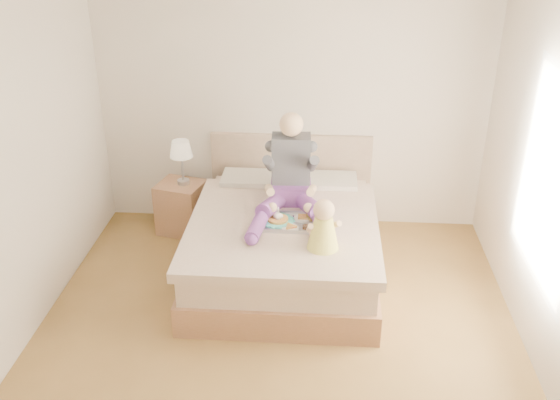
# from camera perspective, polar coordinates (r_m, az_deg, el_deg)

# --- Properties ---
(room) EXTENTS (4.02, 4.22, 2.71)m
(room) POSITION_cam_1_polar(r_m,az_deg,el_deg) (4.42, 0.61, 2.80)
(room) COLOR brown
(room) RESTS_ON ground
(bed) EXTENTS (1.70, 2.18, 1.00)m
(bed) POSITION_cam_1_polar(r_m,az_deg,el_deg) (5.92, 0.43, -3.58)
(bed) COLOR brown
(bed) RESTS_ON ground
(nightstand) EXTENTS (0.53, 0.50, 0.55)m
(nightstand) POSITION_cam_1_polar(r_m,az_deg,el_deg) (6.68, -8.99, -0.66)
(nightstand) COLOR brown
(nightstand) RESTS_ON ground
(lamp) EXTENTS (0.23, 0.23, 0.47)m
(lamp) POSITION_cam_1_polar(r_m,az_deg,el_deg) (6.41, -9.03, 4.41)
(lamp) COLOR #B6B8BE
(lamp) RESTS_ON nightstand
(adult) EXTENTS (0.76, 1.09, 0.90)m
(adult) POSITION_cam_1_polar(r_m,az_deg,el_deg) (5.75, 0.99, 1.70)
(adult) COLOR #6F378B
(adult) RESTS_ON bed
(tray) EXTENTS (0.48, 0.38, 0.14)m
(tray) POSITION_cam_1_polar(r_m,az_deg,el_deg) (5.57, 0.80, -1.85)
(tray) COLOR #B6B8BE
(tray) RESTS_ON bed
(baby) EXTENTS (0.30, 0.40, 0.44)m
(baby) POSITION_cam_1_polar(r_m,az_deg,el_deg) (5.15, 3.95, -2.57)
(baby) COLOR #E6E148
(baby) RESTS_ON bed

